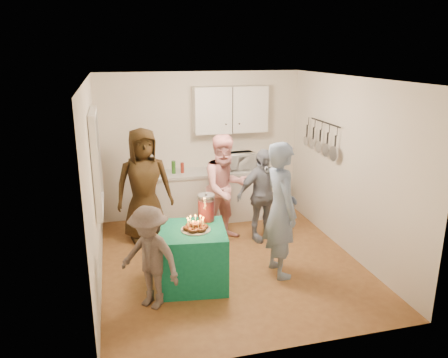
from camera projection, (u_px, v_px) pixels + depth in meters
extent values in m
plane|color=brown|center=(230.00, 261.00, 6.33)|extent=(4.00, 4.00, 0.00)
plane|color=white|center=(231.00, 78.00, 5.60)|extent=(4.00, 4.00, 0.00)
plane|color=silver|center=(201.00, 146.00, 7.82)|extent=(3.60, 3.60, 0.00)
plane|color=silver|center=(94.00, 185.00, 5.53)|extent=(4.00, 4.00, 0.00)
plane|color=silver|center=(349.00, 167.00, 6.40)|extent=(4.00, 4.00, 0.00)
cube|color=black|center=(95.00, 161.00, 5.75)|extent=(0.04, 1.00, 1.20)
cube|color=white|center=(216.00, 196.00, 7.84)|extent=(2.20, 0.58, 0.86)
cube|color=beige|center=(216.00, 172.00, 7.71)|extent=(2.24, 0.62, 0.05)
cube|color=white|center=(230.00, 109.00, 7.62)|extent=(1.30, 0.30, 0.80)
cube|color=black|center=(323.00, 138.00, 6.94)|extent=(0.12, 1.00, 0.60)
imported|color=white|center=(240.00, 161.00, 7.77)|extent=(0.55, 0.40, 0.28)
cube|color=#117451|center=(193.00, 257.00, 5.65)|extent=(0.95, 0.95, 0.76)
cylinder|color=red|center=(206.00, 208.00, 5.79)|extent=(0.22, 0.22, 0.34)
imported|color=#7C92B4|center=(281.00, 210.00, 5.76)|extent=(0.47, 0.69, 1.84)
imported|color=#533917|center=(144.00, 185.00, 6.85)|extent=(0.95, 0.68, 1.82)
imported|color=pink|center=(225.00, 189.00, 6.85)|extent=(0.97, 0.84, 1.72)
imported|color=#0F1832|center=(262.00, 195.00, 6.89)|extent=(0.94, 0.55, 1.49)
imported|color=#4F433F|center=(150.00, 258.00, 5.07)|extent=(0.91, 0.90, 1.26)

